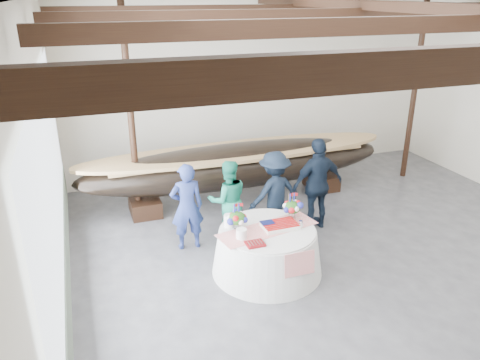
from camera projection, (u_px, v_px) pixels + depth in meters
name	position (u px, v px, depth m)	size (l,w,h in m)	color
floor	(389.00, 288.00, 7.78)	(10.00, 12.00, 0.01)	#3D3D42
wall_back	(258.00, 88.00, 12.17)	(10.00, 0.02, 4.50)	silver
wall_left	(47.00, 210.00, 5.38)	(0.02, 12.00, 4.50)	silver
pavilion_structure	(391.00, 33.00, 6.92)	(9.80, 11.76, 4.50)	black
open_bay	(57.00, 207.00, 6.42)	(0.03, 7.00, 3.20)	silver
longboat_display	(239.00, 165.00, 10.74)	(7.32, 1.46, 1.37)	black
banquet_table	(267.00, 250.00, 8.11)	(1.92, 1.92, 0.82)	silver
tabletop_items	(264.00, 218.00, 8.03)	(1.85, 0.98, 0.40)	red
guest_woman_blue	(187.00, 207.00, 8.72)	(0.62, 0.41, 1.70)	navy
guest_woman_teal	(228.00, 200.00, 9.09)	(0.79, 0.62, 1.63)	#1B8B6D
guest_man_left	(274.00, 193.00, 9.29)	(1.11, 0.64, 1.72)	black
guest_man_right	(318.00, 184.00, 9.45)	(1.13, 0.47, 1.93)	black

